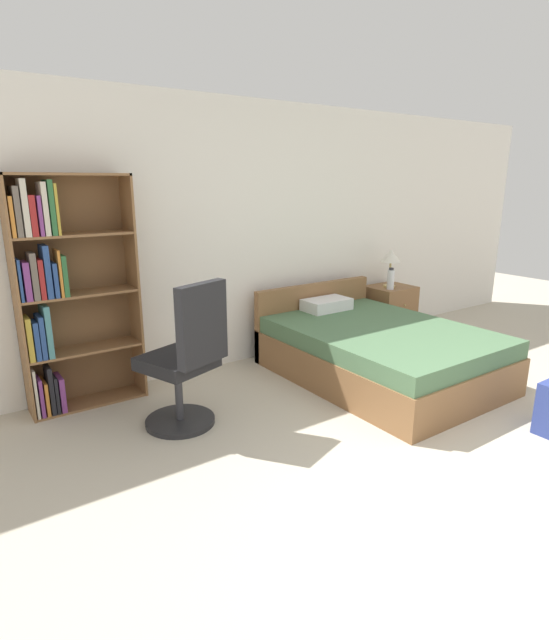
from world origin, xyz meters
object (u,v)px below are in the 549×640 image
nightstand (389,311)px  water_bottle (391,279)px  office_chair (187,362)px  table_lamp (391,258)px  bed (375,350)px  bookshelf (61,292)px

nightstand → water_bottle: bearing=-139.6°
office_chair → nightstand: size_ratio=1.87×
table_lamp → bed: bearing=-142.0°
water_bottle → table_lamp: bearing=47.0°
office_chair → nightstand: 3.14m
bed → water_bottle: (0.97, 0.73, 0.47)m
table_lamp → nightstand: bearing=8.1°
office_chair → nightstand: bearing=14.2°
nightstand → office_chair: bearing=-165.8°
bookshelf → office_chair: 1.19m
bed → table_lamp: table_lamp is taller
nightstand → water_bottle: 0.46m
bookshelf → water_bottle: bearing=-3.8°
table_lamp → water_bottle: (-0.10, -0.11, -0.23)m
office_chair → nightstand: office_chair is taller
bed → water_bottle: size_ratio=8.25×
nightstand → table_lamp: table_lamp is taller
bookshelf → office_chair: (0.64, -0.90, -0.46)m
water_bottle → bookshelf: bearing=176.2°
table_lamp → water_bottle: bearing=-133.0°
bed → office_chair: 1.96m
bed → office_chair: (-1.94, 0.07, 0.27)m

